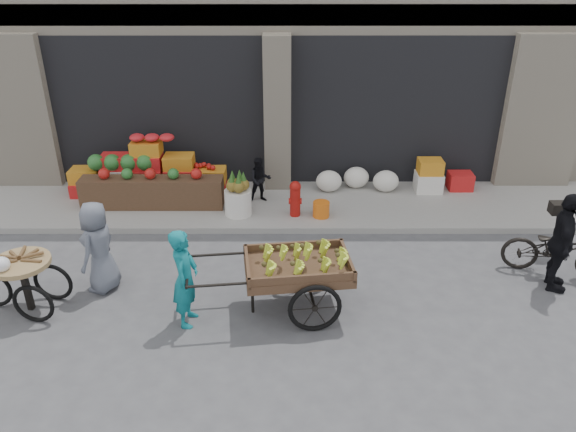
{
  "coord_description": "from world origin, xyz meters",
  "views": [
    {
      "loc": [
        0.21,
        -6.17,
        5.01
      ],
      "look_at": [
        0.21,
        1.57,
        1.1
      ],
      "focal_mm": 35.0,
      "sensor_mm": 36.0,
      "label": 1
    }
  ],
  "objects_px": {
    "tricycle_cart": "(23,277)",
    "orange_bucket": "(321,209)",
    "vendor_grey": "(99,247)",
    "cyclist": "(562,243)",
    "fire_hydrant": "(295,197)",
    "banana_cart": "(294,264)",
    "vendor_woman": "(185,278)",
    "pineapple_bin": "(238,202)",
    "bicycle": "(559,250)",
    "seated_person": "(260,180)"
  },
  "relations": [
    {
      "from": "tricycle_cart",
      "to": "orange_bucket",
      "type": "bearing_deg",
      "value": 39.61
    },
    {
      "from": "vendor_grey",
      "to": "cyclist",
      "type": "height_order",
      "value": "cyclist"
    },
    {
      "from": "fire_hydrant",
      "to": "tricycle_cart",
      "type": "distance_m",
      "value": 4.9
    },
    {
      "from": "banana_cart",
      "to": "vendor_woman",
      "type": "bearing_deg",
      "value": -175.84
    },
    {
      "from": "pineapple_bin",
      "to": "cyclist",
      "type": "height_order",
      "value": "cyclist"
    },
    {
      "from": "vendor_woman",
      "to": "vendor_grey",
      "type": "xyz_separation_m",
      "value": [
        -1.46,
        0.86,
        -0.0
      ]
    },
    {
      "from": "pineapple_bin",
      "to": "bicycle",
      "type": "height_order",
      "value": "bicycle"
    },
    {
      "from": "banana_cart",
      "to": "bicycle",
      "type": "distance_m",
      "value": 4.4
    },
    {
      "from": "vendor_grey",
      "to": "cyclist",
      "type": "relative_size",
      "value": 0.92
    },
    {
      "from": "fire_hydrant",
      "to": "banana_cart",
      "type": "height_order",
      "value": "banana_cart"
    },
    {
      "from": "vendor_woman",
      "to": "fire_hydrant",
      "type": "bearing_deg",
      "value": -21.09
    },
    {
      "from": "orange_bucket",
      "to": "seated_person",
      "type": "bearing_deg",
      "value": 149.74
    },
    {
      "from": "orange_bucket",
      "to": "banana_cart",
      "type": "relative_size",
      "value": 0.12
    },
    {
      "from": "cyclist",
      "to": "banana_cart",
      "type": "bearing_deg",
      "value": 115.37
    },
    {
      "from": "orange_bucket",
      "to": "cyclist",
      "type": "bearing_deg",
      "value": -32.62
    },
    {
      "from": "cyclist",
      "to": "vendor_grey",
      "type": "bearing_deg",
      "value": 107.44
    },
    {
      "from": "vendor_grey",
      "to": "pineapple_bin",
      "type": "bearing_deg",
      "value": 156.77
    },
    {
      "from": "fire_hydrant",
      "to": "cyclist",
      "type": "relative_size",
      "value": 0.44
    },
    {
      "from": "pineapple_bin",
      "to": "orange_bucket",
      "type": "distance_m",
      "value": 1.61
    },
    {
      "from": "pineapple_bin",
      "to": "tricycle_cart",
      "type": "height_order",
      "value": "tricycle_cart"
    },
    {
      "from": "orange_bucket",
      "to": "bicycle",
      "type": "relative_size",
      "value": 0.19
    },
    {
      "from": "banana_cart",
      "to": "pineapple_bin",
      "type": "bearing_deg",
      "value": 102.84
    },
    {
      "from": "orange_bucket",
      "to": "vendor_woman",
      "type": "bearing_deg",
      "value": -123.5
    },
    {
      "from": "pineapple_bin",
      "to": "orange_bucket",
      "type": "bearing_deg",
      "value": -3.58
    },
    {
      "from": "seated_person",
      "to": "bicycle",
      "type": "xyz_separation_m",
      "value": [
        4.92,
        -2.56,
        -0.13
      ]
    },
    {
      "from": "seated_person",
      "to": "bicycle",
      "type": "bearing_deg",
      "value": -37.43
    },
    {
      "from": "orange_bucket",
      "to": "bicycle",
      "type": "bearing_deg",
      "value": -26.49
    },
    {
      "from": "fire_hydrant",
      "to": "vendor_grey",
      "type": "relative_size",
      "value": 0.48
    },
    {
      "from": "pineapple_bin",
      "to": "banana_cart",
      "type": "bearing_deg",
      "value": -70.34
    },
    {
      "from": "orange_bucket",
      "to": "vendor_grey",
      "type": "bearing_deg",
      "value": -147.29
    },
    {
      "from": "pineapple_bin",
      "to": "fire_hydrant",
      "type": "relative_size",
      "value": 0.73
    },
    {
      "from": "vendor_grey",
      "to": "vendor_woman",
      "type": "bearing_deg",
      "value": 75.45
    },
    {
      "from": "fire_hydrant",
      "to": "vendor_grey",
      "type": "xyz_separation_m",
      "value": [
        -3.03,
        -2.31,
        0.24
      ]
    },
    {
      "from": "fire_hydrant",
      "to": "vendor_grey",
      "type": "height_order",
      "value": "vendor_grey"
    },
    {
      "from": "bicycle",
      "to": "cyclist",
      "type": "bearing_deg",
      "value": 170.81
    },
    {
      "from": "fire_hydrant",
      "to": "seated_person",
      "type": "distance_m",
      "value": 0.96
    },
    {
      "from": "seated_person",
      "to": "bicycle",
      "type": "height_order",
      "value": "seated_person"
    },
    {
      "from": "fire_hydrant",
      "to": "cyclist",
      "type": "bearing_deg",
      "value": -29.81
    },
    {
      "from": "vendor_woman",
      "to": "tricycle_cart",
      "type": "distance_m",
      "value": 2.44
    },
    {
      "from": "cyclist",
      "to": "orange_bucket",
      "type": "bearing_deg",
      "value": 74.75
    },
    {
      "from": "pineapple_bin",
      "to": "tricycle_cart",
      "type": "relative_size",
      "value": 0.36
    },
    {
      "from": "fire_hydrant",
      "to": "bicycle",
      "type": "relative_size",
      "value": 0.41
    },
    {
      "from": "seated_person",
      "to": "vendor_grey",
      "type": "xyz_separation_m",
      "value": [
        -2.33,
        -2.96,
        0.15
      ]
    },
    {
      "from": "orange_bucket",
      "to": "seated_person",
      "type": "relative_size",
      "value": 0.34
    },
    {
      "from": "pineapple_bin",
      "to": "fire_hydrant",
      "type": "bearing_deg",
      "value": -2.6
    },
    {
      "from": "tricycle_cart",
      "to": "vendor_grey",
      "type": "bearing_deg",
      "value": 37.59
    },
    {
      "from": "vendor_woman",
      "to": "pineapple_bin",
      "type": "bearing_deg",
      "value": -3.05
    },
    {
      "from": "fire_hydrant",
      "to": "banana_cart",
      "type": "xyz_separation_m",
      "value": [
        -0.05,
        -2.88,
        0.28
      ]
    },
    {
      "from": "tricycle_cart",
      "to": "cyclist",
      "type": "bearing_deg",
      "value": 11.44
    },
    {
      "from": "fire_hydrant",
      "to": "banana_cart",
      "type": "distance_m",
      "value": 2.89
    }
  ]
}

